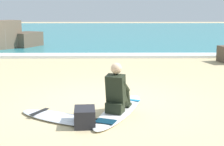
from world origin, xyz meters
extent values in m
plane|color=#CCB584|center=(0.00, 0.00, 0.00)|extent=(80.00, 80.00, 0.00)
cube|color=teal|center=(0.00, 20.49, 0.05)|extent=(80.00, 28.00, 0.10)
cube|color=white|center=(0.00, 6.79, 0.06)|extent=(80.00, 0.90, 0.11)
ellipsoid|color=white|center=(0.27, -0.60, 0.04)|extent=(1.33, 2.44, 0.07)
cube|color=#1E7FB7|center=(0.51, 0.03, 0.07)|extent=(0.48, 0.26, 0.01)
cube|color=#0A2C40|center=(0.00, -1.32, 0.07)|extent=(0.42, 0.35, 0.01)
cube|color=black|center=(0.18, -0.84, 0.18)|extent=(0.39, 0.35, 0.20)
cylinder|color=black|center=(0.15, -0.63, 0.33)|extent=(0.28, 0.43, 0.43)
cylinder|color=black|center=(0.20, -0.43, 0.30)|extent=(0.20, 0.28, 0.42)
cube|color=black|center=(0.22, -0.37, 0.10)|extent=(0.17, 0.24, 0.05)
cylinder|color=black|center=(0.34, -0.70, 0.33)|extent=(0.28, 0.43, 0.43)
cylinder|color=black|center=(0.42, -0.51, 0.30)|extent=(0.20, 0.28, 0.42)
cube|color=black|center=(0.45, -0.45, 0.10)|extent=(0.17, 0.24, 0.05)
cube|color=black|center=(0.19, -0.80, 0.53)|extent=(0.42, 0.39, 0.57)
sphere|color=beige|center=(0.20, -0.77, 0.92)|extent=(0.21, 0.21, 0.21)
cylinder|color=black|center=(0.11, -0.61, 0.55)|extent=(0.22, 0.40, 0.31)
cylinder|color=black|center=(0.38, -0.71, 0.55)|extent=(0.22, 0.40, 0.31)
ellipsoid|color=silver|center=(-0.83, -1.03, 0.04)|extent=(1.84, 1.34, 0.07)
cube|color=black|center=(-1.27, -0.78, 0.07)|extent=(0.32, 0.47, 0.01)
cube|color=black|center=(-0.32, -1.31, 0.07)|extent=(0.39, 0.43, 0.01)
cube|color=brown|center=(-4.15, 9.78, 0.40)|extent=(1.61, 1.86, 0.80)
cube|color=brown|center=(-4.43, 10.56, 0.28)|extent=(1.74, 1.04, 0.56)
cube|color=brown|center=(-4.99, 8.92, 0.72)|extent=(1.65, 1.71, 1.43)
cube|color=#232328|center=(-0.36, -1.35, 0.16)|extent=(0.39, 0.51, 0.32)
camera|label=1|loc=(0.06, -6.80, 2.04)|focal=52.42mm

